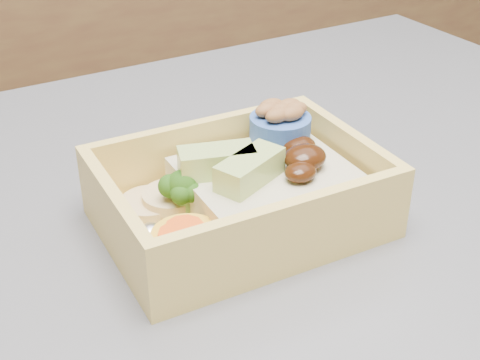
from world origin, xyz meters
TOP-DOWN VIEW (x-y plane):
  - bento_box at (0.22, 0.02)m, footprint 0.18×0.13m

SIDE VIEW (x-z plane):
  - bento_box at x=0.22m, z-range 0.91..0.97m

